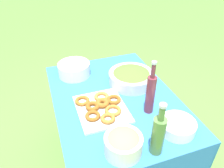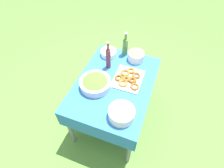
% 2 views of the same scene
% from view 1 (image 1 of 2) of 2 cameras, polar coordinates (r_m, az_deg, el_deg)
% --- Properties ---
extents(ground_plane, '(14.00, 14.00, 0.00)m').
position_cam_1_polar(ground_plane, '(2.17, 0.53, -19.69)').
color(ground_plane, '#568C38').
extents(picnic_table, '(1.21, 0.87, 0.77)m').
position_cam_1_polar(picnic_table, '(1.68, 0.64, -6.33)').
color(picnic_table, '#2D6BB2').
rests_on(picnic_table, ground_plane).
extents(salad_bowl, '(0.35, 0.35, 0.11)m').
position_cam_1_polar(salad_bowl, '(1.73, 5.04, 1.91)').
color(salad_bowl, silver).
rests_on(salad_bowl, picnic_table).
extents(pasta_bowl, '(0.26, 0.26, 0.13)m').
position_cam_1_polar(pasta_bowl, '(1.85, -9.89, 4.16)').
color(pasta_bowl, white).
rests_on(pasta_bowl, picnic_table).
extents(donut_platter, '(0.38, 0.34, 0.05)m').
position_cam_1_polar(donut_platter, '(1.49, -2.81, -6.09)').
color(donut_platter, silver).
rests_on(donut_platter, picnic_table).
extents(plate_stack, '(0.21, 0.21, 0.07)m').
position_cam_1_polar(plate_stack, '(1.39, 16.73, -10.50)').
color(plate_stack, white).
rests_on(plate_stack, picnic_table).
extents(olive_oil_bottle, '(0.07, 0.07, 0.33)m').
position_cam_1_polar(olive_oil_bottle, '(1.19, 11.97, -12.72)').
color(olive_oil_bottle, '#4C7238').
rests_on(olive_oil_bottle, picnic_table).
extents(wine_bottle, '(0.06, 0.06, 0.38)m').
position_cam_1_polar(wine_bottle, '(1.42, 10.02, -2.38)').
color(wine_bottle, maroon).
rests_on(wine_bottle, picnic_table).
extents(fruit_bowl, '(0.21, 0.21, 0.13)m').
position_cam_1_polar(fruit_bowl, '(1.21, 2.97, -15.18)').
color(fruit_bowl, silver).
rests_on(fruit_bowl, picnic_table).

